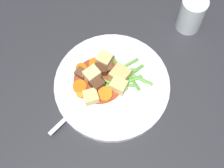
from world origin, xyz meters
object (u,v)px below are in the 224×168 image
at_px(potato_chunk_3, 105,60).
at_px(meat_chunk_2, 116,72).
at_px(carrot_slice_2, 82,93).
at_px(meat_chunk_3, 108,68).
at_px(potato_chunk_4, 120,75).
at_px(meat_chunk_4, 101,69).
at_px(carrot_slice_1, 81,69).
at_px(dinner_plate, 112,85).
at_px(fork, 79,106).
at_px(meat_chunk_0, 81,73).
at_px(potato_chunk_2, 92,75).
at_px(water_glass, 191,14).
at_px(potato_chunk_1, 91,97).
at_px(carrot_slice_4, 105,94).
at_px(meat_chunk_1, 96,82).
at_px(carrot_slice_0, 80,86).
at_px(carrot_slice_3, 95,64).
at_px(potato_chunk_0, 119,86).

bearing_deg(potato_chunk_3, meat_chunk_2, 127.90).
relative_size(carrot_slice_2, meat_chunk_3, 0.98).
xyz_separation_m(potato_chunk_4, meat_chunk_4, (0.04, -0.02, -0.00)).
bearing_deg(meat_chunk_3, carrot_slice_1, -7.27).
xyz_separation_m(dinner_plate, meat_chunk_4, (0.02, -0.04, 0.02)).
bearing_deg(potato_chunk_3, fork, 55.75).
bearing_deg(meat_chunk_4, meat_chunk_0, 2.83).
distance_m(potato_chunk_2, potato_chunk_4, 0.07).
height_order(dinner_plate, meat_chunk_3, meat_chunk_3).
bearing_deg(water_glass, potato_chunk_1, 34.18).
distance_m(carrot_slice_4, water_glass, 0.30).
relative_size(fork, water_glass, 1.42).
distance_m(potato_chunk_1, potato_chunk_3, 0.10).
xyz_separation_m(carrot_slice_2, meat_chunk_0, (-0.00, -0.05, 0.00)).
bearing_deg(meat_chunk_1, fork, 48.02).
height_order(potato_chunk_3, potato_chunk_4, potato_chunk_3).
bearing_deg(water_glass, carrot_slice_2, 29.85).
bearing_deg(potato_chunk_1, potato_chunk_4, -147.68).
distance_m(dinner_plate, carrot_slice_1, 0.09).
relative_size(carrot_slice_0, carrot_slice_1, 1.21).
bearing_deg(potato_chunk_4, water_glass, -145.15).
bearing_deg(carrot_slice_1, carrot_slice_3, -164.05).
relative_size(dinner_plate, meat_chunk_0, 10.51).
bearing_deg(potato_chunk_1, carrot_slice_2, -38.52).
height_order(dinner_plate, meat_chunk_0, meat_chunk_0).
xyz_separation_m(carrot_slice_4, fork, (0.06, 0.02, -0.00)).
xyz_separation_m(meat_chunk_0, fork, (0.01, 0.08, -0.01)).
bearing_deg(potato_chunk_1, carrot_slice_1, -78.65).
distance_m(potato_chunk_4, meat_chunk_3, 0.04).
xyz_separation_m(carrot_slice_3, meat_chunk_0, (0.04, 0.02, 0.00)).
bearing_deg(potato_chunk_3, meat_chunk_4, 64.54).
relative_size(potato_chunk_3, water_glass, 0.33).
height_order(potato_chunk_4, meat_chunk_0, potato_chunk_4).
xyz_separation_m(carrot_slice_0, meat_chunk_2, (-0.09, -0.03, 0.00)).
bearing_deg(carrot_slice_2, dinner_plate, -168.17).
bearing_deg(carrot_slice_3, carrot_slice_0, 53.41).
bearing_deg(meat_chunk_4, carrot_slice_2, 44.45).
distance_m(carrot_slice_0, carrot_slice_3, 0.07).
height_order(meat_chunk_0, meat_chunk_3, same).
xyz_separation_m(carrot_slice_2, fork, (0.01, 0.03, -0.00)).
height_order(carrot_slice_0, meat_chunk_4, meat_chunk_4).
relative_size(potato_chunk_0, potato_chunk_2, 1.05).
height_order(carrot_slice_4, potato_chunk_0, potato_chunk_0).
relative_size(carrot_slice_0, carrot_slice_3, 1.12).
bearing_deg(carrot_slice_1, fork, 81.38).
bearing_deg(meat_chunk_2, water_glass, -148.60).
xyz_separation_m(potato_chunk_0, potato_chunk_1, (0.07, 0.02, -0.00)).
bearing_deg(meat_chunk_2, carrot_slice_3, -32.16).
xyz_separation_m(carrot_slice_4, potato_chunk_3, (-0.01, -0.09, 0.01)).
xyz_separation_m(dinner_plate, potato_chunk_4, (-0.02, -0.01, 0.02)).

